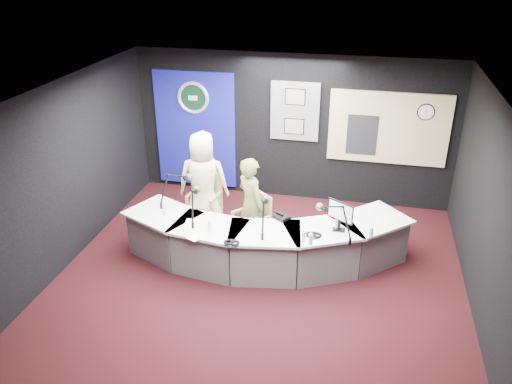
% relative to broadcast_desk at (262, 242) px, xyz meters
% --- Properties ---
extents(ground, '(6.00, 6.00, 0.00)m').
position_rel_broadcast_desk_xyz_m(ground, '(0.05, -0.55, -0.38)').
color(ground, black).
rests_on(ground, ground).
extents(ceiling, '(6.00, 6.00, 0.02)m').
position_rel_broadcast_desk_xyz_m(ceiling, '(0.05, -0.55, 2.42)').
color(ceiling, silver).
rests_on(ceiling, ground).
extents(wall_back, '(6.00, 0.02, 2.80)m').
position_rel_broadcast_desk_xyz_m(wall_back, '(0.05, 2.45, 1.02)').
color(wall_back, black).
rests_on(wall_back, ground).
extents(wall_front, '(6.00, 0.02, 2.80)m').
position_rel_broadcast_desk_xyz_m(wall_front, '(0.05, -3.55, 1.02)').
color(wall_front, black).
rests_on(wall_front, ground).
extents(wall_left, '(0.02, 6.00, 2.80)m').
position_rel_broadcast_desk_xyz_m(wall_left, '(-2.95, -0.55, 1.02)').
color(wall_left, black).
rests_on(wall_left, ground).
extents(wall_right, '(0.02, 6.00, 2.80)m').
position_rel_broadcast_desk_xyz_m(wall_right, '(3.05, -0.55, 1.02)').
color(wall_right, black).
rests_on(wall_right, ground).
extents(broadcast_desk, '(4.50, 1.90, 0.75)m').
position_rel_broadcast_desk_xyz_m(broadcast_desk, '(0.00, 0.00, 0.00)').
color(broadcast_desk, silver).
rests_on(broadcast_desk, ground).
extents(backdrop_panel, '(1.60, 0.05, 2.30)m').
position_rel_broadcast_desk_xyz_m(backdrop_panel, '(-1.85, 2.42, 0.88)').
color(backdrop_panel, navy).
rests_on(backdrop_panel, wall_back).
extents(agency_seal, '(0.63, 0.07, 0.63)m').
position_rel_broadcast_desk_xyz_m(agency_seal, '(-1.85, 2.38, 1.52)').
color(agency_seal, silver).
rests_on(agency_seal, backdrop_panel).
extents(seal_center, '(0.48, 0.01, 0.48)m').
position_rel_broadcast_desk_xyz_m(seal_center, '(-1.85, 2.38, 1.52)').
color(seal_center, black).
rests_on(seal_center, backdrop_panel).
extents(pinboard, '(0.90, 0.04, 1.10)m').
position_rel_broadcast_desk_xyz_m(pinboard, '(0.10, 2.42, 1.38)').
color(pinboard, slate).
rests_on(pinboard, wall_back).
extents(framed_photo_upper, '(0.34, 0.02, 0.27)m').
position_rel_broadcast_desk_xyz_m(framed_photo_upper, '(0.10, 2.39, 1.65)').
color(framed_photo_upper, '#80735D').
rests_on(framed_photo_upper, pinboard).
extents(framed_photo_lower, '(0.34, 0.02, 0.27)m').
position_rel_broadcast_desk_xyz_m(framed_photo_lower, '(0.10, 2.39, 1.09)').
color(framed_photo_lower, '#80735D').
rests_on(framed_photo_lower, pinboard).
extents(booth_window_frame, '(2.12, 0.06, 1.32)m').
position_rel_broadcast_desk_xyz_m(booth_window_frame, '(1.80, 2.42, 1.18)').
color(booth_window_frame, '#C3B97A').
rests_on(booth_window_frame, wall_back).
extents(booth_glow, '(2.00, 0.02, 1.20)m').
position_rel_broadcast_desk_xyz_m(booth_glow, '(1.80, 2.41, 1.18)').
color(booth_glow, beige).
rests_on(booth_glow, booth_window_frame).
extents(equipment_rack, '(0.55, 0.02, 0.75)m').
position_rel_broadcast_desk_xyz_m(equipment_rack, '(1.35, 2.39, 1.03)').
color(equipment_rack, black).
rests_on(equipment_rack, booth_window_frame).
extents(wall_clock, '(0.28, 0.01, 0.28)m').
position_rel_broadcast_desk_xyz_m(wall_clock, '(2.40, 2.39, 1.52)').
color(wall_clock, white).
rests_on(wall_clock, booth_window_frame).
extents(armchair_left, '(0.57, 0.57, 0.88)m').
position_rel_broadcast_desk_xyz_m(armchair_left, '(-1.22, 0.91, 0.07)').
color(armchair_left, tan).
rests_on(armchair_left, ground).
extents(armchair_right, '(0.71, 0.71, 0.89)m').
position_rel_broadcast_desk_xyz_m(armchair_right, '(-0.26, 0.37, 0.07)').
color(armchair_right, tan).
rests_on(armchair_right, ground).
extents(draped_jacket, '(0.51, 0.18, 0.70)m').
position_rel_broadcast_desk_xyz_m(draped_jacket, '(-1.28, 1.15, 0.24)').
color(draped_jacket, slate).
rests_on(draped_jacket, armchair_left).
extents(person_man, '(0.94, 0.70, 1.76)m').
position_rel_broadcast_desk_xyz_m(person_man, '(-1.22, 0.91, 0.50)').
color(person_man, beige).
rests_on(person_man, ground).
extents(person_woman, '(0.69, 0.68, 1.60)m').
position_rel_broadcast_desk_xyz_m(person_woman, '(-0.26, 0.37, 0.43)').
color(person_woman, olive).
rests_on(person_woman, ground).
extents(computer_monitor, '(0.35, 0.23, 0.27)m').
position_rel_broadcast_desk_xyz_m(computer_monitor, '(1.16, -0.03, 0.70)').
color(computer_monitor, black).
rests_on(computer_monitor, broadcast_desk).
extents(desk_phone, '(0.28, 0.26, 0.05)m').
position_rel_broadcast_desk_xyz_m(desk_phone, '(0.28, 0.13, 0.40)').
color(desk_phone, black).
rests_on(desk_phone, broadcast_desk).
extents(headphones_near, '(0.23, 0.23, 0.04)m').
position_rel_broadcast_desk_xyz_m(headphones_near, '(0.82, -0.28, 0.39)').
color(headphones_near, black).
rests_on(headphones_near, broadcast_desk).
extents(headphones_far, '(0.23, 0.23, 0.04)m').
position_rel_broadcast_desk_xyz_m(headphones_far, '(-0.28, -0.74, 0.39)').
color(headphones_far, black).
rests_on(headphones_far, broadcast_desk).
extents(paper_stack, '(0.25, 0.33, 0.00)m').
position_rel_broadcast_desk_xyz_m(paper_stack, '(-1.01, -0.32, 0.38)').
color(paper_stack, white).
rests_on(paper_stack, broadcast_desk).
extents(notepad, '(0.31, 0.35, 0.00)m').
position_rel_broadcast_desk_xyz_m(notepad, '(-0.83, -0.64, 0.38)').
color(notepad, white).
rests_on(notepad, broadcast_desk).
extents(boom_mic_a, '(0.41, 0.67, 0.60)m').
position_rel_broadcast_desk_xyz_m(boom_mic_a, '(-1.49, 0.32, 0.68)').
color(boom_mic_a, black).
rests_on(boom_mic_a, broadcast_desk).
extents(boom_mic_b, '(0.25, 0.73, 0.60)m').
position_rel_broadcast_desk_xyz_m(boom_mic_b, '(-1.01, -0.14, 0.68)').
color(boom_mic_b, black).
rests_on(boom_mic_b, broadcast_desk).
extents(boom_mic_c, '(0.19, 0.74, 0.60)m').
position_rel_broadcast_desk_xyz_m(boom_mic_c, '(0.09, -0.23, 0.68)').
color(boom_mic_c, black).
rests_on(boom_mic_c, broadcast_desk).
extents(boom_mic_d, '(0.60, 0.51, 0.60)m').
position_rel_broadcast_desk_xyz_m(boom_mic_d, '(1.10, -0.20, 0.68)').
color(boom_mic_d, black).
rests_on(boom_mic_d, broadcast_desk).
extents(water_bottles, '(3.21, 0.58, 0.18)m').
position_rel_broadcast_desk_xyz_m(water_bottles, '(0.05, -0.26, 0.46)').
color(water_bottles, silver).
rests_on(water_bottles, broadcast_desk).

